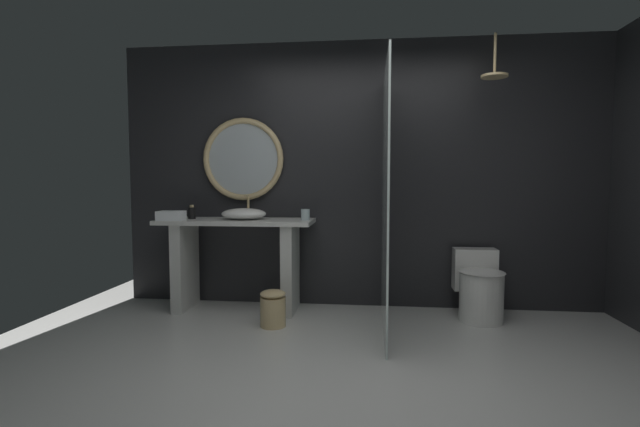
# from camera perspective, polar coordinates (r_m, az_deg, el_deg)

# --- Properties ---
(ground_plane) EXTENTS (5.76, 5.76, 0.00)m
(ground_plane) POSITION_cam_1_polar(r_m,az_deg,el_deg) (2.87, 4.27, -21.50)
(ground_plane) COLOR silver
(back_wall_panel) EXTENTS (4.80, 0.10, 2.60)m
(back_wall_panel) POSITION_cam_1_polar(r_m,az_deg,el_deg) (4.49, 5.27, 4.86)
(back_wall_panel) COLOR #232326
(back_wall_panel) RESTS_ON ground_plane
(vanity_counter) EXTENTS (1.47, 0.54, 0.88)m
(vanity_counter) POSITION_cam_1_polar(r_m,az_deg,el_deg) (4.39, -10.51, -5.09)
(vanity_counter) COLOR silver
(vanity_counter) RESTS_ON ground_plane
(vessel_sink) EXTENTS (0.42, 0.35, 0.23)m
(vessel_sink) POSITION_cam_1_polar(r_m,az_deg,el_deg) (4.32, -9.65, -0.03)
(vessel_sink) COLOR white
(vessel_sink) RESTS_ON vanity_counter
(tumbler_cup) EXTENTS (0.08, 0.08, 0.10)m
(tumbler_cup) POSITION_cam_1_polar(r_m,az_deg,el_deg) (4.20, -1.87, -0.13)
(tumbler_cup) COLOR silver
(tumbler_cup) RESTS_ON vanity_counter
(soap_dispenser) EXTENTS (0.07, 0.07, 0.14)m
(soap_dispenser) POSITION_cam_1_polar(r_m,az_deg,el_deg) (4.49, -15.96, 0.09)
(soap_dispenser) COLOR black
(soap_dispenser) RESTS_ON vanity_counter
(round_wall_mirror) EXTENTS (0.82, 0.06, 0.82)m
(round_wall_mirror) POSITION_cam_1_polar(r_m,az_deg,el_deg) (4.58, -9.75, 6.81)
(round_wall_mirror) COLOR #D6B77F
(shower_glass_panel) EXTENTS (0.02, 1.37, 2.17)m
(shower_glass_panel) POSITION_cam_1_polar(r_m,az_deg,el_deg) (3.76, 8.26, 1.74)
(shower_glass_panel) COLOR silver
(shower_glass_panel) RESTS_ON ground_plane
(rain_shower_head) EXTENTS (0.22, 0.22, 0.37)m
(rain_shower_head) POSITION_cam_1_polar(r_m,az_deg,el_deg) (4.29, 21.28, 16.35)
(rain_shower_head) COLOR #D6B77F
(toilet) EXTENTS (0.39, 0.59, 0.61)m
(toilet) POSITION_cam_1_polar(r_m,az_deg,el_deg) (4.34, 19.56, -8.84)
(toilet) COLOR white
(toilet) RESTS_ON ground_plane
(waste_bin) EXTENTS (0.22, 0.22, 0.31)m
(waste_bin) POSITION_cam_1_polar(r_m,az_deg,el_deg) (3.94, -5.99, -11.84)
(waste_bin) COLOR #D6B77F
(waste_bin) RESTS_ON ground_plane
(folded_hand_towel) EXTENTS (0.24, 0.19, 0.09)m
(folded_hand_towel) POSITION_cam_1_polar(r_m,az_deg,el_deg) (4.40, -18.38, -0.26)
(folded_hand_towel) COLOR white
(folded_hand_towel) RESTS_ON vanity_counter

